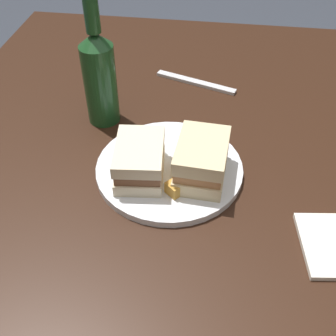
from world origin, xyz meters
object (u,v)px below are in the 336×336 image
sandwich_half_right (201,160)px  fork (196,82)px  plate (171,169)px  cider_bottle (99,74)px  sandwich_half_left (140,160)px  napkin (334,245)px

sandwich_half_right → fork: sandwich_half_right is taller
plate → cider_bottle: (-0.13, -0.15, 0.09)m
plate → fork: plate is taller
sandwich_half_left → napkin: size_ratio=1.03×
sandwich_half_left → cider_bottle: cider_bottle is taller
sandwich_half_right → napkin: sandwich_half_right is taller
sandwich_half_left → fork: 0.31m
cider_bottle → napkin: bearing=57.6°
fork → cider_bottle: bearing=-118.7°
plate → sandwich_half_left: bearing=-61.8°
cider_bottle → napkin: 0.47m
sandwich_half_right → fork: 0.30m
plate → cider_bottle: size_ratio=0.95×
plate → cider_bottle: 0.22m
sandwich_half_right → cider_bottle: 0.25m
sandwich_half_left → sandwich_half_right: size_ratio=1.00×
napkin → fork: napkin is taller
sandwich_half_right → napkin: size_ratio=1.03×
sandwich_half_right → cider_bottle: (-0.14, -0.20, 0.05)m
cider_bottle → sandwich_half_right: bearing=53.8°
plate → sandwich_half_right: size_ratio=2.15×
sandwich_half_left → plate: bearing=118.2°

